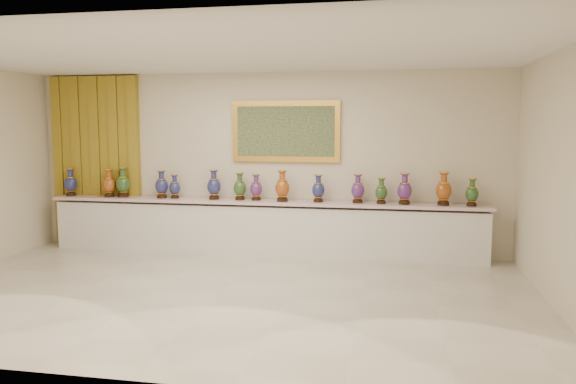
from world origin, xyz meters
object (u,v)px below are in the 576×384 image
at_px(vase_1, 109,184).
at_px(vase_2, 123,184).
at_px(vase_0, 71,183).
at_px(counter, 262,228).

height_order(vase_1, vase_2, vase_2).
height_order(vase_0, vase_2, vase_2).
relative_size(counter, vase_1, 15.17).
bearing_deg(vase_1, vase_0, 178.06).
distance_m(counter, vase_0, 3.51).
bearing_deg(vase_1, vase_2, 7.98).
relative_size(vase_0, vase_1, 1.00).
xyz_separation_m(vase_1, vase_2, (0.24, 0.03, 0.02)).
bearing_deg(counter, vase_0, -179.81).
bearing_deg(vase_2, vase_1, -172.02).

